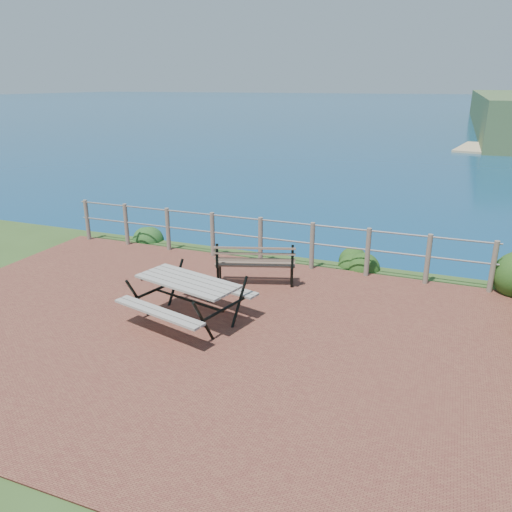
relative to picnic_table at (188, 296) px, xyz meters
The scene contains 7 objects.
ground 0.52m from the picnic_table, 72.11° to the right, with size 10.00×7.00×0.12m, color brown.
ocean 199.77m from the picnic_table, 89.98° to the left, with size 1200.00×1200.00×0.00m, color navy.
safety_railing 3.12m from the picnic_table, 88.61° to the left, with size 9.40×0.10×1.00m.
picnic_table is the anchor object (origin of this frame).
park_bench 1.95m from the picnic_table, 77.38° to the left, with size 1.58×0.84×0.86m.
shrub_lip_west 5.05m from the picnic_table, 131.18° to the left, with size 0.81×0.81×0.57m, color #1E4F1D.
shrub_lip_east 4.40m from the picnic_table, 61.14° to the left, with size 0.86×0.86×0.63m, color #1F4916.
Camera 1 is at (3.64, -6.28, 3.74)m, focal length 35.00 mm.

